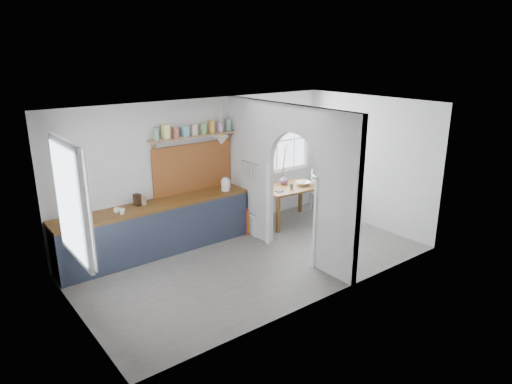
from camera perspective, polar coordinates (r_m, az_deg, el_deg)
floor at (r=7.87m, az=-0.27°, el=-8.53°), size 5.80×3.20×0.01m
ceiling at (r=7.13m, az=-0.30°, el=10.63°), size 5.80×3.20×0.01m
walls at (r=7.39m, az=-0.29°, el=0.57°), size 5.81×3.21×2.60m
partition at (r=7.82m, az=3.53°, el=2.63°), size 0.12×3.20×2.60m
kitchen_window at (r=6.07m, az=-22.34°, el=-1.11°), size 0.10×1.16×1.50m
nook_window at (r=9.60m, az=2.58°, el=6.32°), size 1.76×0.10×1.30m
counter at (r=8.20m, az=-12.31°, el=-4.38°), size 3.50×0.60×0.90m
sink at (r=7.61m, az=-21.27°, el=-3.43°), size 0.40×0.40×0.02m
backsplash at (r=8.54m, az=-7.85°, el=3.06°), size 1.65×0.03×0.90m
shelf at (r=8.33m, az=-7.74°, el=7.34°), size 1.75×0.20×0.21m
pendant_lamp at (r=8.25m, az=-4.36°, el=6.44°), size 0.26×0.26×0.16m
utensil_rail at (r=8.40m, az=-0.73°, el=3.69°), size 0.02×0.50×0.02m
dining_table at (r=9.46m, az=4.25°, el=-1.52°), size 1.29×0.92×0.77m
chair_left at (r=8.86m, az=-0.02°, el=-2.42°), size 0.42×0.42×0.87m
chair_right at (r=10.06m, az=8.36°, el=0.02°), size 0.57×0.57×0.94m
kettle at (r=8.57m, az=-3.84°, el=0.99°), size 0.26×0.24×0.25m
mug_a at (r=7.65m, az=-16.42°, el=-2.36°), size 0.13×0.13×0.09m
mug_b at (r=7.74m, az=-17.00°, el=-2.22°), size 0.13×0.13×0.08m
knife_block at (r=8.00m, az=-14.59°, el=-0.95°), size 0.12×0.14×0.20m
jar at (r=8.02m, az=-13.93°, el=-0.97°), size 0.14×0.14×0.17m
towel_magenta at (r=8.80m, az=-1.19°, el=-3.69°), size 0.02×0.03×0.53m
towel_orange at (r=8.77m, az=-1.00°, el=-3.93°), size 0.02×0.03×0.49m
bowl at (r=9.45m, az=5.93°, el=1.08°), size 0.38×0.38×0.07m
table_cup at (r=9.18m, az=4.46°, el=0.71°), size 0.10×0.10×0.09m
plate at (r=9.01m, az=2.91°, el=0.16°), size 0.23×0.23×0.01m
vase at (r=9.47m, az=3.51°, el=1.57°), size 0.24×0.24×0.19m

